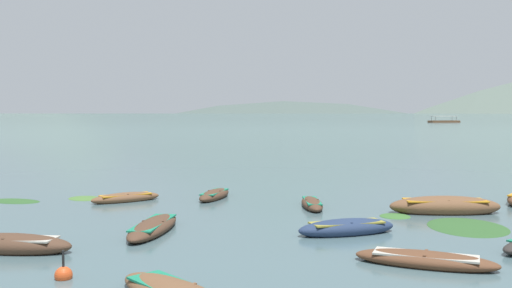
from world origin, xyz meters
The scene contains 17 objects.
ground_plane centered at (0.00, 1500.00, 0.00)m, with size 6000.00×6000.00×0.00m, color #476066.
mountain_1 centered at (-556.38, 1619.49, 107.69)m, with size 840.48×840.48×215.38m, color #56665B.
mountain_2 centered at (26.19, 1583.76, 176.21)m, with size 1247.59×1247.59×352.41m, color #4C5B56.
rowboat_0 centered at (-4.47, 14.26, 0.17)m, with size 1.56×4.33×0.53m.
rowboat_2 centered at (1.36, 19.34, 0.15)m, with size 0.99×3.18×0.48m.
rowboat_3 centered at (3.70, 10.22, 0.15)m, with size 3.90×2.31×0.49m.
rowboat_7 centered at (2.13, 14.12, 0.20)m, with size 3.68×2.20×0.64m.
rowboat_9 centered at (6.67, 18.13, 0.27)m, with size 4.53×1.53×0.87m.
rowboat_10 centered at (-7.07, 20.74, 0.16)m, with size 3.18×2.59×0.51m.
rowboat_11 centered at (-8.14, 11.49, 0.21)m, with size 3.92×1.54×0.67m.
rowboat_12 centered at (-3.08, 21.71, 0.16)m, with size 1.70×3.30×0.52m.
ferry_0 centered at (63.24, 200.81, 0.45)m, with size 11.52×6.21×2.54m.
mooring_buoy centered at (-5.58, 8.83, 0.10)m, with size 0.44×0.44×0.84m.
weed_patch_1 centered at (-9.22, 21.53, 0.00)m, with size 1.67×1.38×0.14m, color #477033.
weed_patch_4 centered at (4.47, 17.29, 0.00)m, with size 1.24×1.20×0.14m, color #38662D.
weed_patch_5 centered at (-12.20, 20.63, 0.00)m, with size 1.32×2.61×0.14m, color #2D5628.
weed_patch_6 centered at (6.59, 15.29, 0.00)m, with size 3.50×2.75×0.14m, color #2D5628.
Camera 1 is at (-0.52, -4.73, 4.14)m, focal length 39.47 mm.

